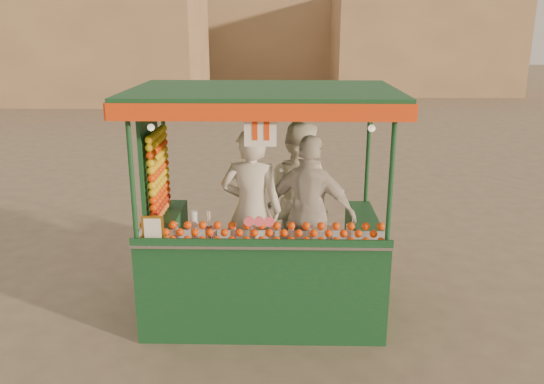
{
  "coord_description": "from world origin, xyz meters",
  "views": [
    {
      "loc": [
        -0.13,
        -6.0,
        3.35
      ],
      "look_at": [
        -0.26,
        0.14,
        1.5
      ],
      "focal_mm": 36.38,
      "sensor_mm": 36.0,
      "label": 1
    }
  ],
  "objects_px": {
    "vendor_left": "(252,211)",
    "vendor_middle": "(297,196)",
    "juice_cart": "(257,246)",
    "vendor_right": "(310,214)"
  },
  "relations": [
    {
      "from": "vendor_left",
      "to": "vendor_right",
      "type": "xyz_separation_m",
      "value": [
        0.69,
        0.03,
        -0.04
      ]
    },
    {
      "from": "juice_cart",
      "to": "vendor_middle",
      "type": "height_order",
      "value": "juice_cart"
    },
    {
      "from": "juice_cart",
      "to": "vendor_right",
      "type": "bearing_deg",
      "value": 10.02
    },
    {
      "from": "vendor_left",
      "to": "vendor_right",
      "type": "relative_size",
      "value": 1.05
    },
    {
      "from": "juice_cart",
      "to": "vendor_right",
      "type": "relative_size",
      "value": 1.59
    },
    {
      "from": "vendor_right",
      "to": "vendor_middle",
      "type": "bearing_deg",
      "value": -57.26
    },
    {
      "from": "juice_cart",
      "to": "vendor_left",
      "type": "xyz_separation_m",
      "value": [
        -0.07,
        0.08,
        0.41
      ]
    },
    {
      "from": "vendor_left",
      "to": "vendor_right",
      "type": "bearing_deg",
      "value": -173.37
    },
    {
      "from": "juice_cart",
      "to": "vendor_left",
      "type": "relative_size",
      "value": 1.52
    },
    {
      "from": "vendor_left",
      "to": "vendor_middle",
      "type": "bearing_deg",
      "value": -126.09
    }
  ]
}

